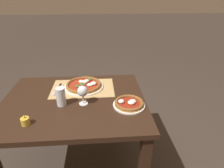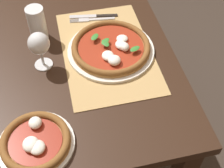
{
  "view_description": "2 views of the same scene",
  "coord_description": "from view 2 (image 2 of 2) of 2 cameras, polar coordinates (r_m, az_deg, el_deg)",
  "views": [
    {
      "loc": [
        -0.21,
        1.3,
        1.54
      ],
      "look_at": [
        -0.32,
        -0.11,
        0.81
      ],
      "focal_mm": 30.0,
      "sensor_mm": 36.0,
      "label": 1
    },
    {
      "loc": [
        -0.95,
        -0.01,
        1.62
      ],
      "look_at": [
        -0.29,
        -0.16,
        0.8
      ],
      "focal_mm": 50.0,
      "sensor_mm": 36.0,
      "label": 2
    }
  ],
  "objects": [
    {
      "name": "ground_plane",
      "position": [
        1.88,
        -6.79,
        -10.05
      ],
      "size": [
        24.0,
        24.0,
        0.0
      ],
      "primitive_type": "plane",
      "color": "#382D26"
    },
    {
      "name": "dining_table",
      "position": [
        1.38,
        -9.16,
        3.12
      ],
      "size": [
        1.14,
        0.9,
        0.74
      ],
      "color": "black",
      "rests_on": "ground"
    },
    {
      "name": "paper_placemat",
      "position": [
        1.27,
        -0.92,
        6.11
      ],
      "size": [
        0.55,
        0.35,
        0.0
      ],
      "primitive_type": "cube",
      "color": "tan",
      "rests_on": "dining_table"
    },
    {
      "name": "pizza_near",
      "position": [
        1.25,
        -0.15,
        6.62
      ],
      "size": [
        0.35,
        0.35,
        0.05
      ],
      "color": "silver",
      "rests_on": "paper_placemat"
    },
    {
      "name": "pizza_far",
      "position": [
        1.02,
        -13.81,
        -10.27
      ],
      "size": [
        0.24,
        0.24,
        0.05
      ],
      "color": "silver",
      "rests_on": "dining_table"
    },
    {
      "name": "wine_glass",
      "position": [
        1.17,
        -13.2,
        6.99
      ],
      "size": [
        0.08,
        0.08,
        0.16
      ],
      "color": "silver",
      "rests_on": "dining_table"
    },
    {
      "name": "pint_glass",
      "position": [
        1.32,
        -13.52,
        10.59
      ],
      "size": [
        0.07,
        0.07,
        0.15
      ],
      "color": "silver",
      "rests_on": "dining_table"
    },
    {
      "name": "fork",
      "position": [
        1.41,
        -3.69,
        11.67
      ],
      "size": [
        0.04,
        0.2,
        0.0
      ],
      "color": "#B7B7BC",
      "rests_on": "paper_placemat"
    },
    {
      "name": "knife",
      "position": [
        1.43,
        -3.42,
        12.28
      ],
      "size": [
        0.05,
        0.21,
        0.01
      ],
      "color": "black",
      "rests_on": "paper_placemat"
    }
  ]
}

